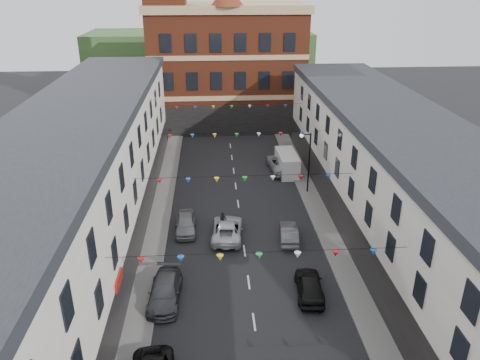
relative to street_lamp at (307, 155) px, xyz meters
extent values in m
plane|color=black|center=(-6.55, -14.00, -3.90)|extent=(160.00, 160.00, 0.00)
cube|color=#605E5B|center=(-13.45, -12.00, -3.83)|extent=(1.80, 64.00, 0.15)
cube|color=#605E5B|center=(0.35, -12.00, -3.83)|extent=(1.80, 64.00, 0.15)
cube|color=beige|center=(-18.35, -13.00, 1.10)|extent=(8.00, 56.00, 10.00)
cube|color=black|center=(-18.35, -13.00, 6.45)|extent=(8.40, 56.00, 0.70)
cube|color=black|center=(-14.30, -13.00, -2.30)|extent=(0.12, 56.00, 3.20)
cube|color=silver|center=(5.25, -13.00, 0.60)|extent=(8.00, 56.00, 9.00)
cube|color=black|center=(5.25, -13.00, 5.45)|extent=(8.40, 56.00, 0.70)
cube|color=black|center=(1.20, -13.00, -2.30)|extent=(0.12, 56.00, 3.20)
cube|color=maroon|center=(-6.55, 24.00, 3.60)|extent=(20.00, 12.00, 15.00)
cube|color=tan|center=(-6.55, 24.00, 11.60)|extent=(20.60, 12.60, 1.00)
cube|color=maroon|center=(-14.05, 21.00, 8.10)|extent=(5.00, 5.00, 24.00)
cube|color=#315226|center=(-10.55, 48.00, 1.10)|extent=(40.00, 14.00, 10.00)
cylinder|color=black|center=(0.25, 0.00, -0.90)|extent=(0.14, 0.14, 6.00)
cylinder|color=black|center=(-0.15, 0.00, 2.00)|extent=(0.90, 0.10, 0.10)
sphere|color=beige|center=(-0.60, 0.00, 1.90)|extent=(0.36, 0.36, 0.36)
imported|color=#3D3E44|center=(-12.05, -15.56, -3.21)|extent=(2.19, 4.89, 1.39)
imported|color=gray|center=(-11.10, -6.67, -3.21)|extent=(1.75, 4.13, 1.39)
imported|color=black|center=(-2.71, -15.59, -3.19)|extent=(2.02, 4.32, 1.43)
imported|color=#53575C|center=(-2.95, -8.62, -3.27)|extent=(1.71, 3.98, 1.27)
imported|color=#97999C|center=(-1.40, 5.76, -3.09)|extent=(3.07, 6.00, 1.62)
imported|color=silver|center=(-7.77, -7.81, -3.20)|extent=(2.76, 5.23, 1.40)
cube|color=silver|center=(-0.95, 5.11, -2.82)|extent=(2.01, 4.95, 2.17)
imported|color=black|center=(-8.09, -6.81, -3.08)|extent=(0.66, 0.49, 1.65)
camera|label=1|loc=(-8.83, -40.33, 15.27)|focal=35.00mm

